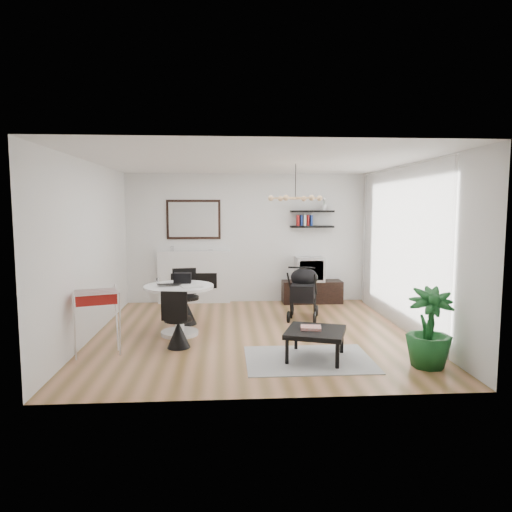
{
  "coord_description": "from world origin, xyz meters",
  "views": [
    {
      "loc": [
        -0.43,
        -7.09,
        2.0
      ],
      "look_at": [
        0.07,
        0.4,
        1.2
      ],
      "focal_mm": 32.0,
      "sensor_mm": 36.0,
      "label": 1
    }
  ],
  "objects": [
    {
      "name": "laptop",
      "position": [
        -1.3,
        -0.09,
        0.81
      ],
      "size": [
        0.4,
        0.3,
        0.03
      ],
      "primitive_type": "imported",
      "rotation": [
        0.0,
        0.0,
        0.17
      ],
      "color": "black",
      "rests_on": "dining_table"
    },
    {
      "name": "shelf_lower",
      "position": [
        1.37,
        2.37,
        1.6
      ],
      "size": [
        0.9,
        0.25,
        0.04
      ],
      "primitive_type": "cube",
      "color": "black",
      "rests_on": "wall_back"
    },
    {
      "name": "drinking_glass",
      "position": [
        -1.52,
        0.18,
        0.84
      ],
      "size": [
        0.06,
        0.06,
        0.09
      ],
      "primitive_type": "cylinder",
      "color": "white",
      "rests_on": "dining_table"
    },
    {
      "name": "dining_table",
      "position": [
        -1.17,
        -0.01,
        0.52
      ],
      "size": [
        1.08,
        1.08,
        0.79
      ],
      "color": "white",
      "rests_on": "floor"
    },
    {
      "name": "floor",
      "position": [
        0.0,
        0.0,
        0.0
      ],
      "size": [
        5.0,
        5.0,
        0.0
      ],
      "primitive_type": "plane",
      "color": "brown",
      "rests_on": "ground"
    },
    {
      "name": "drying_rack",
      "position": [
        -2.18,
        -0.94,
        0.47
      ],
      "size": [
        0.74,
        0.72,
        0.9
      ],
      "rotation": [
        0.0,
        0.0,
        0.33
      ],
      "color": "white",
      "rests_on": "floor"
    },
    {
      "name": "wall_right",
      "position": [
        2.5,
        0.0,
        1.35
      ],
      "size": [
        0.0,
        5.0,
        5.0
      ],
      "primitive_type": "plane",
      "rotation": [
        1.57,
        0.0,
        -1.57
      ],
      "color": "white",
      "rests_on": "floor"
    },
    {
      "name": "stroller",
      "position": [
        0.96,
        0.94,
        0.44
      ],
      "size": [
        0.69,
        0.9,
        1.02
      ],
      "rotation": [
        0.0,
        0.0,
        -0.25
      ],
      "color": "black",
      "rests_on": "floor"
    },
    {
      "name": "chair_far",
      "position": [
        -1.13,
        0.67,
        0.3
      ],
      "size": [
        0.47,
        0.48,
        0.95
      ],
      "rotation": [
        0.0,
        0.0,
        0.18
      ],
      "color": "black",
      "rests_on": "floor"
    },
    {
      "name": "sheer_curtain",
      "position": [
        2.4,
        0.2,
        1.35
      ],
      "size": [
        0.04,
        3.6,
        2.6
      ],
      "primitive_type": "cube",
      "color": "white",
      "rests_on": "wall_right"
    },
    {
      "name": "crt_tv",
      "position": [
        1.31,
        2.27,
        0.72
      ],
      "size": [
        0.58,
        0.5,
        0.5
      ],
      "color": "silver",
      "rests_on": "tv_console"
    },
    {
      "name": "rug",
      "position": [
        0.65,
        -1.31,
        0.01
      ],
      "size": [
        1.66,
        1.2,
        0.01
      ],
      "primitive_type": "cube",
      "color": "#979797",
      "rests_on": "floor"
    },
    {
      "name": "chair_near",
      "position": [
        -1.12,
        -0.69,
        0.27
      ],
      "size": [
        0.42,
        0.44,
        0.85
      ],
      "rotation": [
        0.0,
        0.0,
        2.96
      ],
      "color": "black",
      "rests_on": "floor"
    },
    {
      "name": "tv_console",
      "position": [
        1.37,
        2.27,
        0.23
      ],
      "size": [
        1.24,
        0.44,
        0.47
      ],
      "primitive_type": "cube",
      "color": "black",
      "rests_on": "floor"
    },
    {
      "name": "shelf_upper",
      "position": [
        1.37,
        2.37,
        1.92
      ],
      "size": [
        0.9,
        0.25,
        0.04
      ],
      "primitive_type": "cube",
      "color": "black",
      "rests_on": "wall_back"
    },
    {
      "name": "pendant_lamp",
      "position": [
        0.7,
        0.3,
        2.15
      ],
      "size": [
        0.9,
        0.9,
        0.1
      ],
      "primitive_type": null,
      "color": "tan",
      "rests_on": "ceiling"
    },
    {
      "name": "potted_plant",
      "position": [
        2.1,
        -1.67,
        0.5
      ],
      "size": [
        0.66,
        0.66,
        1.0
      ],
      "primitive_type": "imported",
      "rotation": [
        0.0,
        0.0,
        -0.2
      ],
      "color": "#164E1E",
      "rests_on": "floor"
    },
    {
      "name": "coffee_table",
      "position": [
        0.74,
        -1.27,
        0.35
      ],
      "size": [
        0.95,
        0.95,
        0.38
      ],
      "rotation": [
        0.0,
        0.0,
        -0.34
      ],
      "color": "black",
      "rests_on": "rug"
    },
    {
      "name": "newspaper",
      "position": [
        -0.96,
        -0.13,
        0.8
      ],
      "size": [
        0.37,
        0.34,
        0.01
      ],
      "primitive_type": "cube",
      "rotation": [
        0.0,
        0.0,
        0.33
      ],
      "color": "beige",
      "rests_on": "dining_table"
    },
    {
      "name": "fireplace",
      "position": [
        -1.1,
        2.42,
        0.69
      ],
      "size": [
        1.5,
        0.17,
        2.16
      ],
      "color": "white",
      "rests_on": "floor"
    },
    {
      "name": "magazines",
      "position": [
        0.69,
        -1.24,
        0.41
      ],
      "size": [
        0.3,
        0.25,
        0.04
      ],
      "primitive_type": "cube",
      "rotation": [
        0.0,
        0.0,
        -0.16
      ],
      "color": "#DD4437",
      "rests_on": "coffee_table"
    },
    {
      "name": "ceiling",
      "position": [
        0.0,
        0.0,
        2.7
      ],
      "size": [
        5.0,
        5.0,
        0.0
      ],
      "primitive_type": "plane",
      "color": "white",
      "rests_on": "wall_back"
    },
    {
      "name": "black_bag",
      "position": [
        -1.13,
        0.22,
        0.87
      ],
      "size": [
        0.28,
        0.17,
        0.17
      ],
      "primitive_type": "cube",
      "rotation": [
        0.0,
        0.0,
        -0.0
      ],
      "color": "black",
      "rests_on": "dining_table"
    },
    {
      "name": "wall_back",
      "position": [
        0.0,
        2.5,
        1.35
      ],
      "size": [
        5.0,
        0.0,
        5.0
      ],
      "primitive_type": "plane",
      "rotation": [
        1.57,
        0.0,
        0.0
      ],
      "color": "white",
      "rests_on": "floor"
    },
    {
      "name": "wall_left",
      "position": [
        -2.5,
        0.0,
        1.35
      ],
      "size": [
        0.0,
        5.0,
        5.0
      ],
      "primitive_type": "plane",
      "rotation": [
        1.57,
        0.0,
        1.57
      ],
      "color": "white",
      "rests_on": "floor"
    }
  ]
}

